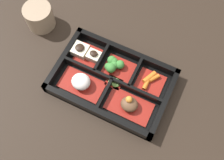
# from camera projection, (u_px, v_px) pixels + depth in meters

# --- Properties ---
(ground_plane) EXTENTS (3.00, 3.00, 0.00)m
(ground_plane) POSITION_uv_depth(u_px,v_px,m) (112.00, 83.00, 0.74)
(ground_plane) COLOR black
(bento_base) EXTENTS (0.32, 0.21, 0.01)m
(bento_base) POSITION_uv_depth(u_px,v_px,m) (112.00, 83.00, 0.73)
(bento_base) COLOR black
(bento_base) RESTS_ON ground_plane
(bento_rim) EXTENTS (0.32, 0.21, 0.04)m
(bento_rim) POSITION_uv_depth(u_px,v_px,m) (112.00, 80.00, 0.72)
(bento_rim) COLOR black
(bento_rim) RESTS_ON ground_plane
(bowl_stew) EXTENTS (0.12, 0.07, 0.05)m
(bowl_stew) POSITION_uv_depth(u_px,v_px,m) (129.00, 105.00, 0.69)
(bowl_stew) COLOR maroon
(bowl_stew) RESTS_ON bento_base
(bowl_rice) EXTENTS (0.12, 0.07, 0.04)m
(bowl_rice) POSITION_uv_depth(u_px,v_px,m) (81.00, 83.00, 0.71)
(bowl_rice) COLOR maroon
(bowl_rice) RESTS_ON bento_base
(bowl_carrots) EXTENTS (0.07, 0.07, 0.02)m
(bowl_carrots) POSITION_uv_depth(u_px,v_px,m) (150.00, 81.00, 0.72)
(bowl_carrots) COLOR maroon
(bowl_carrots) RESTS_ON bento_base
(bowl_greens) EXTENTS (0.08, 0.07, 0.03)m
(bowl_greens) POSITION_uv_depth(u_px,v_px,m) (115.00, 65.00, 0.73)
(bowl_greens) COLOR maroon
(bowl_greens) RESTS_ON bento_base
(bowl_tofu) EXTENTS (0.08, 0.07, 0.03)m
(bowl_tofu) POSITION_uv_depth(u_px,v_px,m) (86.00, 53.00, 0.75)
(bowl_tofu) COLOR maroon
(bowl_tofu) RESTS_ON bento_base
(bowl_pickles) EXTENTS (0.04, 0.03, 0.01)m
(bowl_pickles) POSITION_uv_depth(u_px,v_px,m) (115.00, 82.00, 0.72)
(bowl_pickles) COLOR maroon
(bowl_pickles) RESTS_ON bento_base
(tea_cup) EXTENTS (0.08, 0.08, 0.07)m
(tea_cup) POSITION_uv_depth(u_px,v_px,m) (39.00, 16.00, 0.78)
(tea_cup) COLOR gray
(tea_cup) RESTS_ON ground_plane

